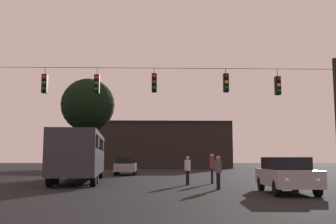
# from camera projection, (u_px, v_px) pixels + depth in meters

# --- Properties ---
(ground_plane) EXTENTS (168.00, 168.00, 0.00)m
(ground_plane) POSITION_uv_depth(u_px,v_px,m) (159.00, 176.00, 31.49)
(ground_plane) COLOR black
(ground_plane) RESTS_ON ground
(overhead_signal_span) EXTENTS (18.45, 0.44, 6.66)m
(overhead_signal_span) POSITION_uv_depth(u_px,v_px,m) (161.00, 109.00, 19.63)
(overhead_signal_span) COLOR black
(overhead_signal_span) RESTS_ON ground
(city_bus) EXTENTS (3.51, 11.19, 3.00)m
(city_bus) POSITION_uv_depth(u_px,v_px,m) (81.00, 152.00, 24.38)
(city_bus) COLOR #2D2D33
(city_bus) RESTS_ON ground
(car_near_right) EXTENTS (2.04, 4.42, 1.52)m
(car_near_right) POSITION_uv_depth(u_px,v_px,m) (286.00, 174.00, 16.51)
(car_near_right) COLOR #99999E
(car_near_right) RESTS_ON ground
(car_far_left) EXTENTS (1.85, 4.36, 1.52)m
(car_far_left) POSITION_uv_depth(u_px,v_px,m) (126.00, 166.00, 34.24)
(car_far_left) COLOR #99999E
(car_far_left) RESTS_ON ground
(pedestrian_crossing_left) EXTENTS (0.29, 0.39, 1.58)m
(pedestrian_crossing_left) POSITION_uv_depth(u_px,v_px,m) (218.00, 171.00, 18.41)
(pedestrian_crossing_left) COLOR black
(pedestrian_crossing_left) RESTS_ON ground
(pedestrian_crossing_center) EXTENTS (0.29, 0.39, 1.73)m
(pedestrian_crossing_center) POSITION_uv_depth(u_px,v_px,m) (212.00, 167.00, 22.65)
(pedestrian_crossing_center) COLOR black
(pedestrian_crossing_center) RESTS_ON ground
(pedestrian_crossing_right) EXTENTS (0.31, 0.40, 1.58)m
(pedestrian_crossing_right) POSITION_uv_depth(u_px,v_px,m) (188.00, 169.00, 21.43)
(pedestrian_crossing_right) COLOR black
(pedestrian_crossing_right) RESTS_ON ground
(corner_building) EXTENTS (18.62, 10.99, 6.64)m
(corner_building) POSITION_uv_depth(u_px,v_px,m) (165.00, 146.00, 58.61)
(corner_building) COLOR black
(corner_building) RESTS_ON ground
(tree_left_silhouette) EXTENTS (5.48, 5.48, 9.65)m
(tree_left_silhouette) POSITION_uv_depth(u_px,v_px,m) (88.00, 105.00, 39.92)
(tree_left_silhouette) COLOR black
(tree_left_silhouette) RESTS_ON ground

